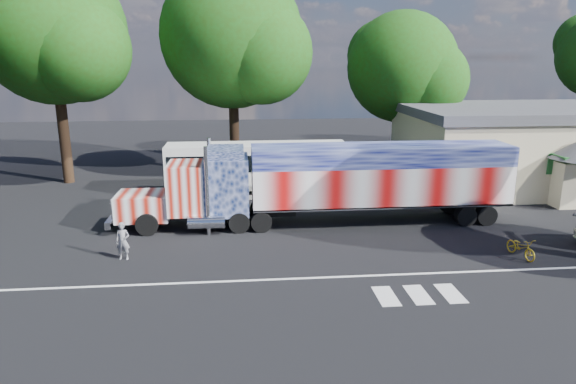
{
  "coord_description": "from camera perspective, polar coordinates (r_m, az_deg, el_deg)",
  "views": [
    {
      "loc": [
        -2.3,
        -21.24,
        8.3
      ],
      "look_at": [
        0.0,
        3.0,
        1.9
      ],
      "focal_mm": 32.0,
      "sensor_mm": 36.0,
      "label": 1
    }
  ],
  "objects": [
    {
      "name": "woman",
      "position": [
        22.78,
        -17.89,
        -5.22
      ],
      "size": [
        0.63,
        0.45,
        1.62
      ],
      "primitive_type": "imported",
      "rotation": [
        0.0,
        0.0,
        -0.11
      ],
      "color": "slate",
      "rests_on": "ground"
    },
    {
      "name": "semi_truck",
      "position": [
        26.14,
        4.94,
        1.22
      ],
      "size": [
        20.23,
        3.2,
        4.31
      ],
      "color": "black",
      "rests_on": "ground"
    },
    {
      "name": "tree_n_mid",
      "position": [
        37.32,
        -5.99,
        16.73
      ],
      "size": [
        10.43,
        9.94,
        14.68
      ],
      "color": "black",
      "rests_on": "ground"
    },
    {
      "name": "lane_markings",
      "position": [
        19.75,
        6.92,
        -10.22
      ],
      "size": [
        30.0,
        2.67,
        0.01
      ],
      "color": "silver",
      "rests_on": "ground"
    },
    {
      "name": "coach_bus",
      "position": [
        31.73,
        -3.45,
        2.63
      ],
      "size": [
        11.03,
        2.57,
        3.21
      ],
      "color": "silver",
      "rests_on": "ground"
    },
    {
      "name": "tree_ne_a",
      "position": [
        40.38,
        12.8,
        13.31
      ],
      "size": [
        8.65,
        8.24,
        11.72
      ],
      "color": "black",
      "rests_on": "ground"
    },
    {
      "name": "bicycle",
      "position": [
        24.18,
        24.46,
        -5.6
      ],
      "size": [
        0.91,
        1.79,
        0.9
      ],
      "primitive_type": "imported",
      "rotation": [
        0.0,
        0.0,
        0.19
      ],
      "color": "gold",
      "rests_on": "ground"
    },
    {
      "name": "hall_building",
      "position": [
        39.45,
        29.05,
        4.59
      ],
      "size": [
        22.4,
        12.8,
        5.2
      ],
      "color": "#C6B894",
      "rests_on": "ground"
    },
    {
      "name": "tree_nw_a",
      "position": [
        37.34,
        -24.48,
        15.85
      ],
      "size": [
        9.78,
        9.31,
        14.58
      ],
      "color": "black",
      "rests_on": "ground"
    },
    {
      "name": "ground",
      "position": [
        22.92,
        0.71,
        -6.51
      ],
      "size": [
        100.0,
        100.0,
        0.0
      ],
      "primitive_type": "plane",
      "color": "black"
    }
  ]
}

